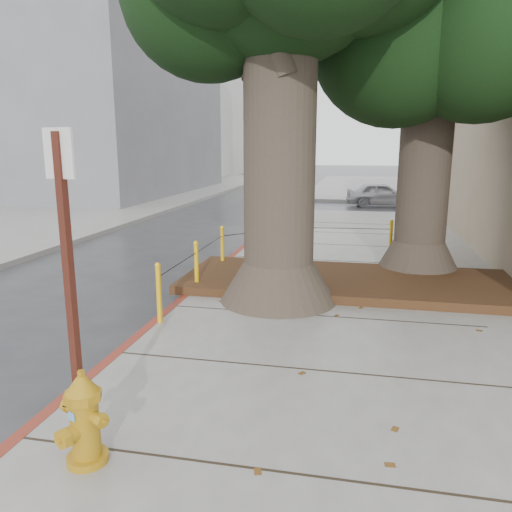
{
  "coord_description": "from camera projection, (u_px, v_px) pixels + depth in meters",
  "views": [
    {
      "loc": [
        1.04,
        -5.64,
        2.81
      ],
      "look_at": [
        -0.54,
        1.93,
        1.1
      ],
      "focal_mm": 35.0,
      "sensor_mm": 36.0,
      "label": 1
    }
  ],
  "objects": [
    {
      "name": "curb_red",
      "position": [
        183.0,
        301.0,
        8.97
      ],
      "size": [
        0.14,
        26.0,
        0.16
      ],
      "primitive_type": "cube",
      "color": "maroon",
      "rests_on": "ground"
    },
    {
      "name": "planter_bed",
      "position": [
        349.0,
        281.0,
        9.7
      ],
      "size": [
        6.4,
        2.6,
        0.16
      ],
      "primitive_type": "cube",
      "color": "black",
      "rests_on": "sidewalk_main"
    },
    {
      "name": "signpost",
      "position": [
        70.0,
        282.0,
        4.05
      ],
      "size": [
        0.28,
        0.08,
        2.8
      ],
      "rotation": [
        0.0,
        0.0,
        -0.18
      ],
      "color": "#471911",
      "rests_on": "sidewalk_main"
    },
    {
      "name": "building_far_grey",
      "position": [
        83.0,
        90.0,
        28.93
      ],
      "size": [
        12.0,
        16.0,
        12.0
      ],
      "primitive_type": "cube",
      "color": "slate",
      "rests_on": "ground"
    },
    {
      "name": "sidewalk_far",
      "position": [
        436.0,
        187.0,
        33.66
      ],
      "size": [
        16.0,
        20.0,
        0.15
      ],
      "primitive_type": "cube",
      "color": "slate",
      "rests_on": "ground"
    },
    {
      "name": "car_dark",
      "position": [
        133.0,
        188.0,
        26.29
      ],
      "size": [
        1.85,
        4.49,
        1.3
      ],
      "primitive_type": "imported",
      "rotation": [
        0.0,
        0.0,
        0.01
      ],
      "color": "black",
      "rests_on": "ground"
    },
    {
      "name": "car_silver",
      "position": [
        382.0,
        194.0,
        23.6
      ],
      "size": [
        3.43,
        1.68,
        1.13
      ],
      "primitive_type": "imported",
      "rotation": [
        0.0,
        0.0,
        1.68
      ],
      "color": "#B6B7BC",
      "rests_on": "ground"
    },
    {
      "name": "fire_hydrant",
      "position": [
        84.0,
        418.0,
        4.21
      ],
      "size": [
        0.46,
        0.46,
        0.85
      ],
      "rotation": [
        0.0,
        0.0,
        -0.39
      ],
      "color": "#B68112",
      "rests_on": "sidewalk_main"
    },
    {
      "name": "ground",
      "position": [
        267.0,
        377.0,
        6.2
      ],
      "size": [
        140.0,
        140.0,
        0.0
      ],
      "primitive_type": "plane",
      "color": "#28282B",
      "rests_on": "ground"
    },
    {
      "name": "bollard_ring",
      "position": [
        265.0,
        251.0,
        10.41
      ],
      "size": [
        3.79,
        5.39,
        0.95
      ],
      "color": "yellow",
      "rests_on": "sidewalk_main"
    },
    {
      "name": "tree_far",
      "position": [
        452.0,
        29.0,
        9.68
      ],
      "size": [
        4.5,
        3.8,
        7.17
      ],
      "color": "#4C3F33",
      "rests_on": "sidewalk_main"
    },
    {
      "name": "building_far_white",
      "position": [
        185.0,
        99.0,
        50.98
      ],
      "size": [
        12.0,
        18.0,
        15.0
      ],
      "primitive_type": "cube",
      "color": "silver",
      "rests_on": "ground"
    }
  ]
}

